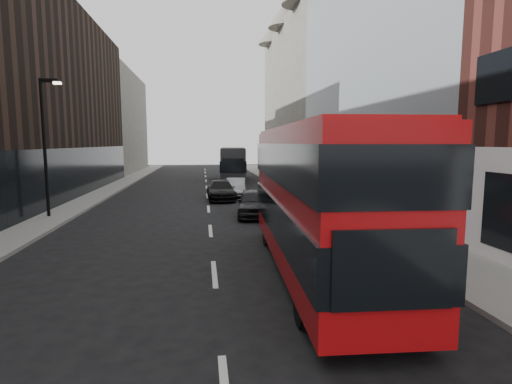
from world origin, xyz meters
name	(u,v)px	position (x,y,z in m)	size (l,w,h in m)	color
sidewalk_right	(309,195)	(7.50, 25.00, 0.07)	(3.00, 80.00, 0.15)	slate
sidewalk_left	(92,199)	(-8.00, 25.00, 0.07)	(2.00, 80.00, 0.15)	slate
building_modern_block	(389,48)	(11.47, 21.00, 9.90)	(5.03, 22.00, 20.00)	#ADB3B8
building_victorian	(300,95)	(11.38, 44.00, 9.66)	(6.50, 24.00, 21.00)	#605D55
building_left_mid	(58,104)	(-11.50, 30.00, 7.00)	(5.00, 24.00, 14.00)	black
building_left_far	(117,124)	(-11.50, 52.00, 6.50)	(5.00, 20.00, 13.00)	#605D55
street_lamp	(46,138)	(-8.22, 18.00, 4.18)	(1.06, 0.22, 7.00)	black
red_bus	(317,194)	(3.04, 7.67, 2.44)	(3.08, 10.99, 4.40)	#B20A0E
grey_bus	(233,163)	(2.87, 38.74, 1.85)	(3.25, 10.84, 3.46)	black
car_a	(254,203)	(2.40, 17.41, 0.72)	(1.71, 4.25, 1.45)	black
car_b	(236,187)	(2.14, 26.00, 0.66)	(1.39, 3.98, 1.31)	gray
car_c	(221,190)	(0.93, 24.00, 0.67)	(1.87, 4.61, 1.34)	black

